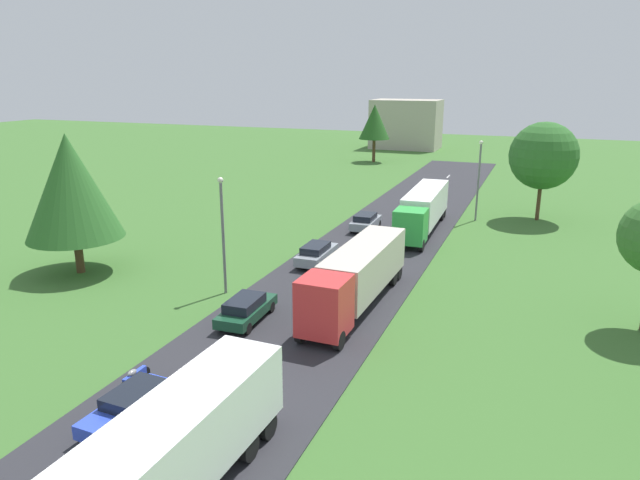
# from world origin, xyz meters

# --- Properties ---
(road) EXTENTS (10.00, 140.00, 0.06)m
(road) POSITION_xyz_m (0.00, 24.50, 0.03)
(road) COLOR #2B2B30
(road) RESTS_ON ground
(lane_marking_centre) EXTENTS (0.16, 120.82, 0.01)m
(lane_marking_centre) POSITION_xyz_m (0.00, 19.30, 0.07)
(lane_marking_centre) COLOR white
(lane_marking_centre) RESTS_ON road
(truck_second) EXTENTS (2.72, 12.65, 3.47)m
(truck_second) POSITION_xyz_m (2.52, 31.58, 2.07)
(truck_second) COLOR red
(truck_second) RESTS_ON road
(truck_third) EXTENTS (2.87, 13.63, 3.53)m
(truck_third) POSITION_xyz_m (2.57, 50.31, 2.10)
(truck_third) COLOR green
(truck_third) RESTS_ON road
(car_second) EXTENTS (2.02, 4.37, 1.39)m
(car_second) POSITION_xyz_m (-2.03, 16.90, 0.80)
(car_second) COLOR blue
(car_second) RESTS_ON road
(car_third) EXTENTS (2.01, 4.67, 1.44)m
(car_third) POSITION_xyz_m (-2.56, 27.19, 0.82)
(car_third) COLOR #19472D
(car_third) RESTS_ON road
(car_fourth) EXTENTS (1.85, 4.62, 1.50)m
(car_fourth) POSITION_xyz_m (-2.73, 38.19, 0.85)
(car_fourth) COLOR #8C939E
(car_fourth) RESTS_ON road
(car_fifth) EXTENTS (1.96, 4.27, 1.51)m
(car_fifth) POSITION_xyz_m (-2.18, 48.59, 0.85)
(car_fifth) COLOR #8C939E
(car_fifth) RESTS_ON road
(motorcycle_courier) EXTENTS (0.28, 1.94, 0.91)m
(motorcycle_courier) POSITION_xyz_m (-3.72, 19.09, 0.54)
(motorcycle_courier) COLOR black
(motorcycle_courier) RESTS_ON road
(lamppost_second) EXTENTS (0.36, 0.36, 7.47)m
(lamppost_second) POSITION_xyz_m (-5.98, 30.72, 4.20)
(lamppost_second) COLOR slate
(lamppost_second) RESTS_ON ground
(lamppost_third) EXTENTS (0.36, 0.36, 7.60)m
(lamppost_third) POSITION_xyz_m (6.50, 56.13, 4.27)
(lamppost_third) COLOR slate
(lamppost_third) RESTS_ON ground
(tree_oak) EXTENTS (6.29, 6.29, 9.31)m
(tree_oak) POSITION_xyz_m (11.98, 58.57, 6.16)
(tree_oak) COLOR #513823
(tree_oak) RESTS_ON ground
(tree_maple) EXTENTS (4.87, 4.87, 9.02)m
(tree_maple) POSITION_xyz_m (-13.56, 89.81, 6.31)
(tree_maple) COLOR #513823
(tree_maple) RESTS_ON ground
(tree_elm) EXTENTS (6.52, 6.52, 9.72)m
(tree_elm) POSITION_xyz_m (-17.58, 30.46, 6.12)
(tree_elm) COLOR #513823
(tree_elm) RESTS_ON ground
(distant_building) EXTENTS (12.47, 8.11, 9.02)m
(distant_building) POSITION_xyz_m (-13.05, 109.36, 4.51)
(distant_building) COLOR #B2A899
(distant_building) RESTS_ON ground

